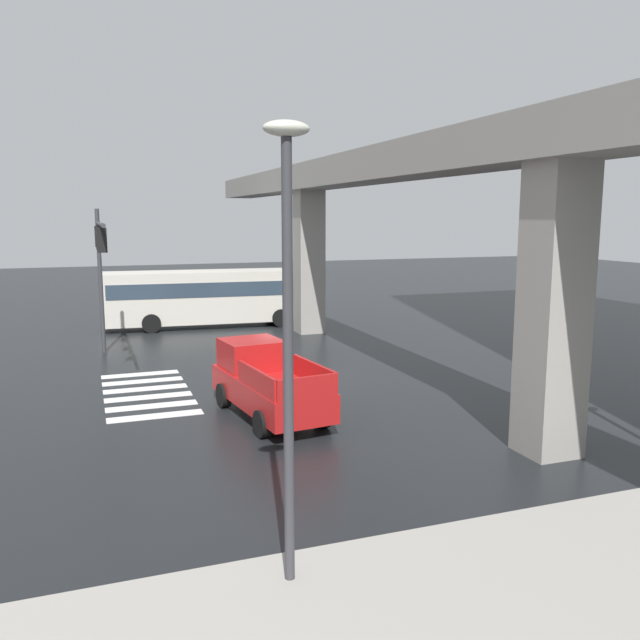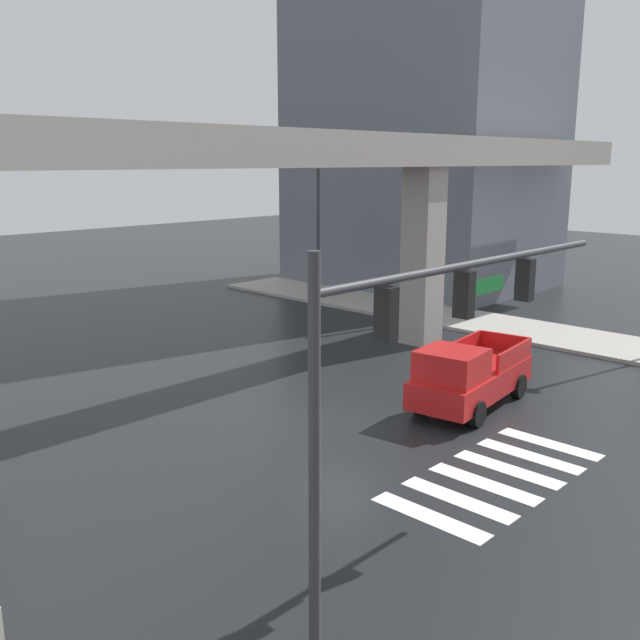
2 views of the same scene
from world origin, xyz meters
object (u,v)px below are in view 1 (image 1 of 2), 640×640
traffic_signal_mast (100,251)px  pickup_truck (266,382)px  city_bus (207,295)px  street_lamp_near_corner (288,305)px

traffic_signal_mast → pickup_truck: bearing=27.2°
city_bus → traffic_signal_mast: size_ratio=1.26×
pickup_truck → traffic_signal_mast: traffic_signal_mast is taller
traffic_signal_mast → street_lamp_near_corner: size_ratio=1.20×
city_bus → traffic_signal_mast: bearing=-34.6°
pickup_truck → city_bus: bearing=175.8°
pickup_truck → street_lamp_near_corner: street_lamp_near_corner is taller
pickup_truck → city_bus: size_ratio=0.48×
city_bus → traffic_signal_mast: traffic_signal_mast is taller
pickup_truck → city_bus: 16.47m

